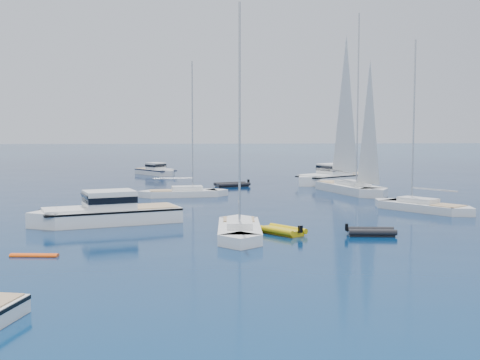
# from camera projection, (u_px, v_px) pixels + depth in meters

# --- Properties ---
(ground) EXTENTS (400.00, 400.00, 0.00)m
(ground) POSITION_uv_depth(u_px,v_px,m) (310.00, 271.00, 31.24)
(ground) COLOR navy
(ground) RESTS_ON ground
(motor_cruiser_centre) EXTENTS (12.05, 7.26, 3.03)m
(motor_cruiser_centre) POSITION_uv_depth(u_px,v_px,m) (107.00, 224.00, 46.14)
(motor_cruiser_centre) COLOR white
(motor_cruiser_centre) RESTS_ON ground
(motor_cruiser_distant) EXTENTS (11.64, 9.61, 3.07)m
(motor_cruiser_distant) POSITION_uv_depth(u_px,v_px,m) (333.00, 184.00, 76.66)
(motor_cruiser_distant) COLOR white
(motor_cruiser_distant) RESTS_ON ground
(motor_cruiser_horizon) EXTENTS (7.03, 8.08, 2.16)m
(motor_cruiser_horizon) POSITION_uv_depth(u_px,v_px,m) (156.00, 175.00, 90.12)
(motor_cruiser_horizon) COLOR silver
(motor_cruiser_horizon) RESTS_ON ground
(sailboat_fore) EXTENTS (3.09, 10.34, 15.05)m
(sailboat_fore) POSITION_uv_depth(u_px,v_px,m) (239.00, 236.00, 41.15)
(sailboat_fore) COLOR white
(sailboat_fore) RESTS_ON ground
(sailboat_mid_r) EXTENTS (8.10, 9.35, 14.50)m
(sailboat_mid_r) POSITION_uv_depth(u_px,v_px,m) (422.00, 211.00, 52.81)
(sailboat_mid_r) COLOR silver
(sailboat_mid_r) RESTS_ON ground
(sailboat_centre) EXTENTS (9.57, 3.72, 13.69)m
(sailboat_centre) POSITION_uv_depth(u_px,v_px,m) (183.00, 196.00, 63.30)
(sailboat_centre) COLOR white
(sailboat_centre) RESTS_ON ground
(sailboat_sails_r) EXTENTS (7.08, 13.24, 18.87)m
(sailboat_sails_r) POSITION_uv_depth(u_px,v_px,m) (350.00, 193.00, 66.91)
(sailboat_sails_r) COLOR silver
(sailboat_sails_r) RESTS_ON ground
(tender_yellow) EXTENTS (3.58, 3.85, 0.95)m
(tender_yellow) POSITION_uv_depth(u_px,v_px,m) (281.00, 234.00, 41.84)
(tender_yellow) COLOR gold
(tender_yellow) RESTS_ON ground
(tender_grey_near) EXTENTS (3.37, 2.13, 0.95)m
(tender_grey_near) POSITION_uv_depth(u_px,v_px,m) (371.00, 235.00, 41.27)
(tender_grey_near) COLOR black
(tender_grey_near) RESTS_ON ground
(tender_grey_far) EXTENTS (4.54, 3.37, 0.95)m
(tender_grey_far) POSITION_uv_depth(u_px,v_px,m) (232.00, 187.00, 73.30)
(tender_grey_far) COLOR black
(tender_grey_far) RESTS_ON ground
(kayak_orange) EXTENTS (2.61, 0.79, 0.30)m
(kayak_orange) POSITION_uv_depth(u_px,v_px,m) (34.00, 256.00, 34.69)
(kayak_orange) COLOR #F04A0B
(kayak_orange) RESTS_ON ground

